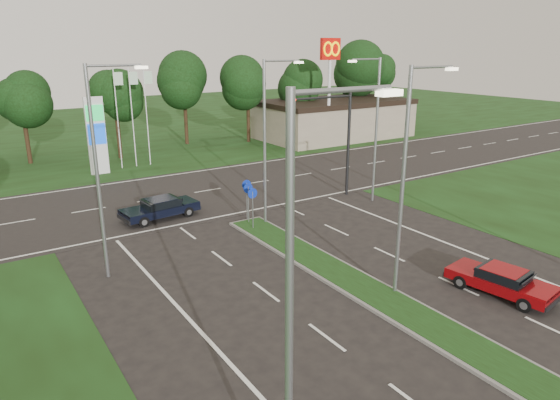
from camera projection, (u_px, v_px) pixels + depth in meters
ground at (521, 379)px, 15.05m from camera, size 160.00×160.00×0.00m
verge_far at (87, 131)px, 59.00m from camera, size 160.00×50.00×0.02m
cross_road at (194, 193)px, 34.23m from camera, size 160.00×12.00×0.02m
median_kerb at (419, 320)px, 18.23m from camera, size 2.00×26.00×0.12m
commercial_building at (334, 119)px, 54.76m from camera, size 16.00×9.00×4.00m
streetlight_median_near at (407, 172)px, 18.88m from camera, size 2.53×0.22×9.00m
streetlight_median_far at (268, 135)px, 26.87m from camera, size 2.53×0.22×9.00m
streetlight_left_near at (298, 303)px, 9.21m from camera, size 2.53×0.22×9.00m
streetlight_left_far at (101, 162)px, 20.40m from camera, size 2.53×0.22×9.00m
streetlight_right_far at (374, 123)px, 30.96m from camera, size 2.53×0.22×9.00m
traffic_signal at (333, 128)px, 31.83m from camera, size 5.10×0.42×7.00m
median_signs at (249, 195)px, 27.65m from camera, size 1.16×1.76×2.38m
gas_pylon at (99, 133)px, 38.54m from camera, size 5.80×1.26×8.00m
mcdonalds_sign at (330, 64)px, 47.68m from camera, size 2.20×0.47×10.40m
treeline_far at (119, 79)px, 45.01m from camera, size 6.00×6.00×9.90m
red_sedan at (501, 280)px, 20.09m from camera, size 2.28×4.27×1.12m
navy_sedan at (160, 208)px, 28.98m from camera, size 4.52×2.22×1.20m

